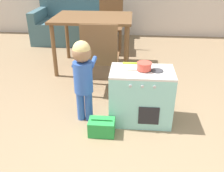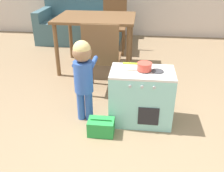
{
  "view_description": "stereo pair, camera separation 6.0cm",
  "coord_description": "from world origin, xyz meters",
  "px_view_note": "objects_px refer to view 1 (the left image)",
  "views": [
    {
      "loc": [
        -0.02,
        -1.29,
        1.49
      ],
      "look_at": [
        -0.2,
        0.82,
        0.41
      ],
      "focal_mm": 40.0,
      "sensor_mm": 36.0,
      "label": 1
    },
    {
      "loc": [
        0.04,
        -1.28,
        1.49
      ],
      "look_at": [
        -0.2,
        0.82,
        0.41
      ],
      "focal_mm": 40.0,
      "sensor_mm": 36.0,
      "label": 2
    }
  ],
  "objects_px": {
    "toy_pot": "(144,66)",
    "dining_chair_far": "(111,24)",
    "child_figure": "(83,71)",
    "play_kitchen": "(141,96)",
    "dining_table": "(93,24)",
    "toy_basket": "(102,127)",
    "couch": "(77,26)",
    "dining_chair_near": "(101,57)"
  },
  "relations": [
    {
      "from": "dining_table",
      "to": "dining_chair_far",
      "type": "distance_m",
      "value": 0.84
    },
    {
      "from": "dining_chair_far",
      "to": "play_kitchen",
      "type": "bearing_deg",
      "value": 103.08
    },
    {
      "from": "toy_basket",
      "to": "dining_chair_near",
      "type": "relative_size",
      "value": 0.28
    },
    {
      "from": "play_kitchen",
      "to": "couch",
      "type": "xyz_separation_m",
      "value": [
        -1.23,
        2.77,
        0.02
      ]
    },
    {
      "from": "dining_table",
      "to": "toy_basket",
      "type": "bearing_deg",
      "value": -79.07
    },
    {
      "from": "child_figure",
      "to": "toy_pot",
      "type": "bearing_deg",
      "value": 3.88
    },
    {
      "from": "play_kitchen",
      "to": "dining_table",
      "type": "xyz_separation_m",
      "value": [
        -0.68,
        1.35,
        0.39
      ]
    },
    {
      "from": "dining_chair_near",
      "to": "toy_pot",
      "type": "bearing_deg",
      "value": -48.13
    },
    {
      "from": "dining_chair_far",
      "to": "dining_table",
      "type": "bearing_deg",
      "value": 77.47
    },
    {
      "from": "toy_pot",
      "to": "dining_chair_far",
      "type": "relative_size",
      "value": 0.31
    },
    {
      "from": "dining_chair_near",
      "to": "couch",
      "type": "distance_m",
      "value": 2.37
    },
    {
      "from": "toy_pot",
      "to": "couch",
      "type": "xyz_separation_m",
      "value": [
        -1.24,
        2.77,
        -0.31
      ]
    },
    {
      "from": "child_figure",
      "to": "toy_basket",
      "type": "relative_size",
      "value": 3.43
    },
    {
      "from": "child_figure",
      "to": "dining_table",
      "type": "relative_size",
      "value": 0.76
    },
    {
      "from": "play_kitchen",
      "to": "toy_basket",
      "type": "xyz_separation_m",
      "value": [
        -0.36,
        -0.28,
        -0.2
      ]
    },
    {
      "from": "toy_pot",
      "to": "dining_chair_far",
      "type": "bearing_deg",
      "value": 103.37
    },
    {
      "from": "play_kitchen",
      "to": "dining_chair_far",
      "type": "height_order",
      "value": "dining_chair_far"
    },
    {
      "from": "toy_basket",
      "to": "couch",
      "type": "xyz_separation_m",
      "value": [
        -0.87,
        3.04,
        0.22
      ]
    },
    {
      "from": "toy_pot",
      "to": "dining_chair_far",
      "type": "height_order",
      "value": "dining_chair_far"
    },
    {
      "from": "dining_chair_near",
      "to": "couch",
      "type": "bearing_deg",
      "value": 108.89
    },
    {
      "from": "play_kitchen",
      "to": "toy_pot",
      "type": "height_order",
      "value": "toy_pot"
    },
    {
      "from": "dining_table",
      "to": "dining_chair_far",
      "type": "bearing_deg",
      "value": 77.47
    },
    {
      "from": "dining_chair_near",
      "to": "child_figure",
      "type": "bearing_deg",
      "value": -99.43
    },
    {
      "from": "dining_table",
      "to": "couch",
      "type": "xyz_separation_m",
      "value": [
        -0.55,
        1.41,
        -0.38
      ]
    },
    {
      "from": "toy_basket",
      "to": "couch",
      "type": "bearing_deg",
      "value": 105.94
    },
    {
      "from": "play_kitchen",
      "to": "child_figure",
      "type": "distance_m",
      "value": 0.62
    },
    {
      "from": "toy_basket",
      "to": "child_figure",
      "type": "bearing_deg",
      "value": 130.17
    },
    {
      "from": "dining_chair_far",
      "to": "couch",
      "type": "relative_size",
      "value": 0.55
    },
    {
      "from": "play_kitchen",
      "to": "dining_chair_far",
      "type": "xyz_separation_m",
      "value": [
        -0.5,
        2.15,
        0.2
      ]
    },
    {
      "from": "toy_pot",
      "to": "dining_chair_near",
      "type": "xyz_separation_m",
      "value": [
        -0.48,
        0.54,
        -0.12
      ]
    },
    {
      "from": "dining_chair_far",
      "to": "toy_basket",
      "type": "bearing_deg",
      "value": 93.24
    },
    {
      "from": "child_figure",
      "to": "couch",
      "type": "bearing_deg",
      "value": 103.39
    },
    {
      "from": "dining_table",
      "to": "couch",
      "type": "distance_m",
      "value": 1.56
    },
    {
      "from": "toy_basket",
      "to": "play_kitchen",
      "type": "bearing_deg",
      "value": 37.39
    },
    {
      "from": "toy_basket",
      "to": "dining_chair_near",
      "type": "xyz_separation_m",
      "value": [
        -0.11,
        0.81,
        0.4
      ]
    },
    {
      "from": "toy_pot",
      "to": "toy_basket",
      "type": "xyz_separation_m",
      "value": [
        -0.37,
        -0.28,
        -0.53
      ]
    },
    {
      "from": "child_figure",
      "to": "couch",
      "type": "xyz_separation_m",
      "value": [
        -0.67,
        2.81,
        -0.25
      ]
    },
    {
      "from": "toy_basket",
      "to": "couch",
      "type": "relative_size",
      "value": 0.15
    },
    {
      "from": "child_figure",
      "to": "dining_chair_far",
      "type": "height_order",
      "value": "dining_chair_far"
    },
    {
      "from": "child_figure",
      "to": "dining_chair_near",
      "type": "relative_size",
      "value": 0.95
    },
    {
      "from": "toy_pot",
      "to": "dining_table",
      "type": "bearing_deg",
      "value": 116.97
    },
    {
      "from": "play_kitchen",
      "to": "toy_basket",
      "type": "relative_size",
      "value": 2.49
    }
  ]
}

